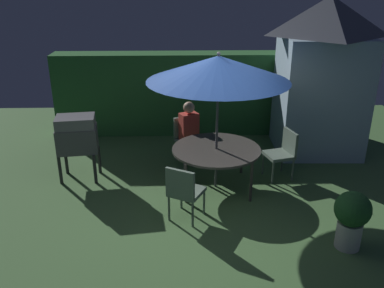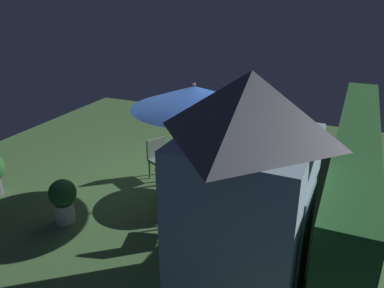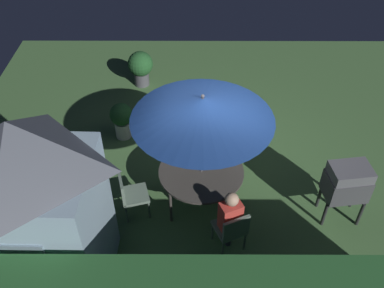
# 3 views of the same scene
# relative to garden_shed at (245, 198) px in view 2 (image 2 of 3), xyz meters

# --- Properties ---
(ground_plane) EXTENTS (11.00, 11.00, 0.00)m
(ground_plane) POSITION_rel_garden_shed_xyz_m (-2.50, -2.32, -1.60)
(ground_plane) COLOR #47703D
(hedge_backdrop) EXTENTS (6.46, 0.63, 1.88)m
(hedge_backdrop) POSITION_rel_garden_shed_xyz_m (-2.50, 1.18, -0.66)
(hedge_backdrop) COLOR #28602D
(hedge_backdrop) RESTS_ON ground
(garden_shed) EXTENTS (1.79, 1.62, 3.14)m
(garden_shed) POSITION_rel_garden_shed_xyz_m (0.00, 0.00, 0.00)
(garden_shed) COLOR #9EBCD1
(garden_shed) RESTS_ON ground
(patio_table) EXTENTS (1.53, 1.53, 0.73)m
(patio_table) POSITION_rel_garden_shed_xyz_m (-2.25, -1.63, -0.92)
(patio_table) COLOR #47423D
(patio_table) RESTS_ON ground
(patio_umbrella) EXTENTS (2.33, 2.33, 2.38)m
(patio_umbrella) POSITION_rel_garden_shed_xyz_m (-2.25, -1.63, 0.51)
(patio_umbrella) COLOR #4C4C51
(patio_umbrella) RESTS_ON ground
(bbq_grill) EXTENTS (0.76, 0.59, 1.20)m
(bbq_grill) POSITION_rel_garden_shed_xyz_m (-4.72, -1.24, -0.76)
(bbq_grill) COLOR #47474C
(bbq_grill) RESTS_ON ground
(chair_near_shed) EXTENTS (0.61, 0.61, 0.90)m
(chair_near_shed) POSITION_rel_garden_shed_xyz_m (-2.74, -0.52, -1.08)
(chair_near_shed) COLOR slate
(chair_near_shed) RESTS_ON ground
(chair_far_side) EXTENTS (0.62, 0.63, 0.90)m
(chair_far_side) POSITION_rel_garden_shed_xyz_m (-2.82, -2.70, -1.08)
(chair_far_side) COLOR slate
(chair_far_side) RESTS_ON ground
(chair_toward_hedge) EXTENTS (0.57, 0.57, 0.90)m
(chair_toward_hedge) POSITION_rel_garden_shed_xyz_m (-1.00, -1.29, -1.08)
(chair_toward_hedge) COLOR slate
(chair_toward_hedge) RESTS_ON ground
(potted_plant_by_shed) EXTENTS (0.49, 0.49, 0.84)m
(potted_plant_by_shed) POSITION_rel_garden_shed_xyz_m (-0.58, -3.44, -1.12)
(potted_plant_by_shed) COLOR silver
(potted_plant_by_shed) RESTS_ON ground
(person_in_red) EXTENTS (0.41, 0.36, 1.26)m
(person_in_red) POSITION_rel_garden_shed_xyz_m (-2.70, -0.60, -0.82)
(person_in_red) COLOR #CC3D33
(person_in_red) RESTS_ON ground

